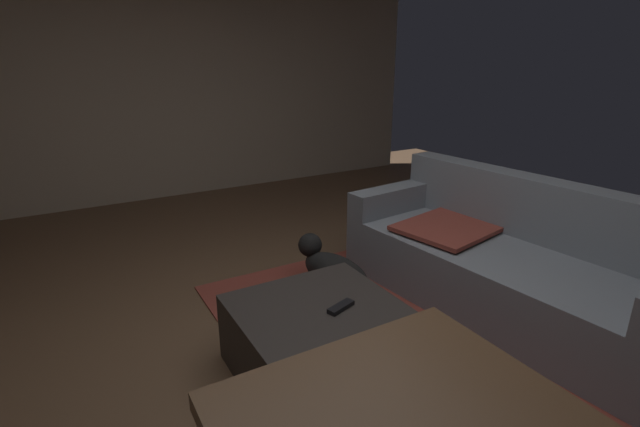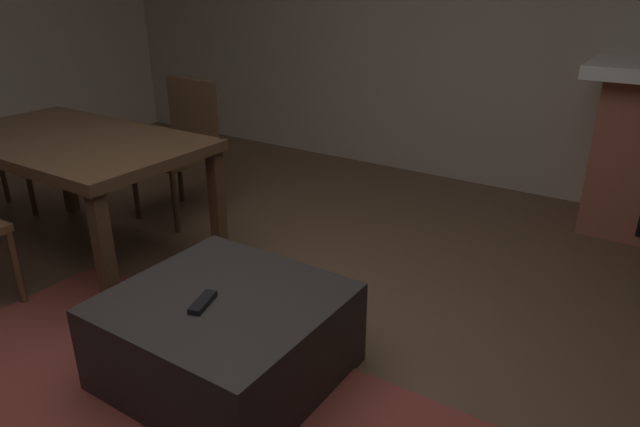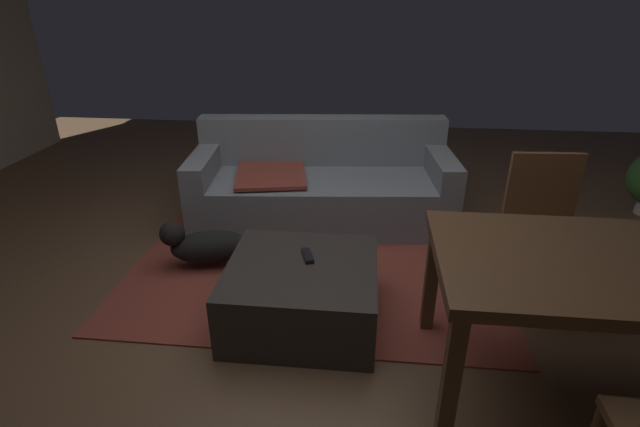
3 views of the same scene
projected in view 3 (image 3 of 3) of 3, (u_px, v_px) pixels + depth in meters
The scene contains 8 objects.
floor at pixel (303, 308), 2.97m from camera, with size 9.13×9.13×0.00m, color brown.
area_rug at pixel (315, 261), 3.49m from camera, with size 2.60×2.00×0.01m, color brown.
couch at pixel (322, 186), 4.03m from camera, with size 2.21×1.07×0.84m.
ottoman_coffee_table at pixel (302, 293), 2.79m from camera, with size 0.87×0.82×0.39m, color #2D2826.
tv_remote at pixel (308, 256), 2.79m from camera, with size 0.05×0.16×0.02m, color black.
dining_table at pixel (610, 275), 2.11m from camera, with size 1.56×0.89×0.74m.
dining_chair_north at pixel (543, 221), 2.92m from camera, with size 0.46×0.46×0.93m.
small_dog at pixel (205, 245), 3.34m from camera, with size 0.63×0.37×0.33m.
Camera 3 is at (0.36, -2.41, 1.81)m, focal length 26.40 mm.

